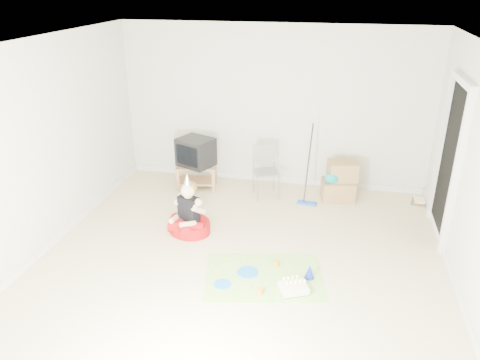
% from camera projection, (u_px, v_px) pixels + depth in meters
% --- Properties ---
extents(ground, '(5.00, 5.00, 0.00)m').
position_uv_depth(ground, '(241.00, 259.00, 5.82)').
color(ground, beige).
rests_on(ground, ground).
extents(doorway_recess, '(0.02, 0.90, 2.05)m').
position_uv_depth(doorway_recess, '(449.00, 164.00, 6.00)').
color(doorway_recess, black).
rests_on(doorway_recess, ground).
extents(tv_stand, '(0.70, 0.51, 0.40)m').
position_uv_depth(tv_stand, '(197.00, 174.00, 7.71)').
color(tv_stand, '#9D7046').
rests_on(tv_stand, ground).
extents(crt_tv, '(0.66, 0.61, 0.46)m').
position_uv_depth(crt_tv, '(196.00, 152.00, 7.56)').
color(crt_tv, black).
rests_on(crt_tv, tv_stand).
extents(folding_chair, '(0.49, 0.48, 0.84)m').
position_uv_depth(folding_chair, '(266.00, 172.00, 7.33)').
color(folding_chair, gray).
rests_on(folding_chair, ground).
extents(cardboard_boxes, '(0.57, 0.48, 0.62)m').
position_uv_depth(cardboard_boxes, '(339.00, 182.00, 7.27)').
color(cardboard_boxes, '#967548').
rests_on(cardboard_boxes, ground).
extents(floor_mop, '(0.31, 0.40, 1.20)m').
position_uv_depth(floor_mop, '(308.00, 189.00, 7.12)').
color(floor_mop, blue).
rests_on(floor_mop, ground).
extents(book_pile, '(0.22, 0.26, 0.08)m').
position_uv_depth(book_pile, '(418.00, 201.00, 7.25)').
color(book_pile, '#226733').
rests_on(book_pile, ground).
extents(seated_woman, '(0.80, 0.80, 0.87)m').
position_uv_depth(seated_woman, '(189.00, 219.00, 6.38)').
color(seated_woman, '#AE1011').
rests_on(seated_woman, ground).
extents(party_mat, '(1.54, 1.25, 0.01)m').
position_uv_depth(party_mat, '(264.00, 276.00, 5.48)').
color(party_mat, '#E43097').
rests_on(party_mat, ground).
extents(birthday_cake, '(0.37, 0.34, 0.14)m').
position_uv_depth(birthday_cake, '(294.00, 288.00, 5.21)').
color(birthday_cake, white).
rests_on(birthday_cake, party_mat).
extents(blue_plate_near, '(0.25, 0.25, 0.01)m').
position_uv_depth(blue_plate_near, '(248.00, 272.00, 5.54)').
color(blue_plate_near, blue).
rests_on(blue_plate_near, party_mat).
extents(blue_plate_far, '(0.23, 0.23, 0.01)m').
position_uv_depth(blue_plate_far, '(222.00, 284.00, 5.33)').
color(blue_plate_far, blue).
rests_on(blue_plate_far, party_mat).
extents(orange_cup_near, '(0.07, 0.07, 0.07)m').
position_uv_depth(orange_cup_near, '(276.00, 264.00, 5.65)').
color(orange_cup_near, orange).
rests_on(orange_cup_near, party_mat).
extents(orange_cup_far, '(0.08, 0.08, 0.07)m').
position_uv_depth(orange_cup_far, '(260.00, 291.00, 5.16)').
color(orange_cup_far, orange).
rests_on(orange_cup_far, party_mat).
extents(blue_party_hat, '(0.12, 0.12, 0.17)m').
position_uv_depth(blue_party_hat, '(310.00, 271.00, 5.42)').
color(blue_party_hat, '#1B30C1').
rests_on(blue_party_hat, party_mat).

